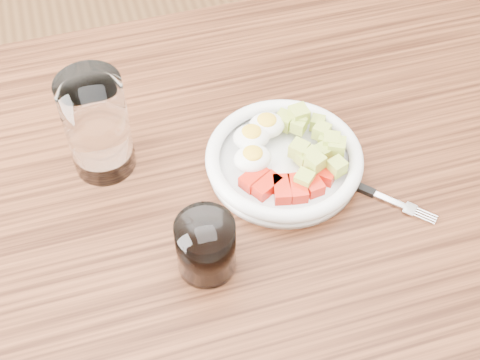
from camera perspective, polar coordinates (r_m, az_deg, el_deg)
name	(u,v)px	position (r m, az deg, el deg)	size (l,w,h in m)	color
dining_table	(248,235)	(1.06, 0.67, -4.70)	(1.50, 0.90, 0.77)	brown
bowl	(284,158)	(1.00, 3.76, 1.92)	(0.24, 0.24, 0.06)	white
fork	(363,189)	(1.00, 10.42, -0.73)	(0.14, 0.14, 0.01)	black
water_glass	(97,126)	(0.98, -12.11, 4.56)	(0.09, 0.09, 0.17)	white
coffee_glass	(206,246)	(0.88, -2.93, -5.69)	(0.08, 0.08, 0.09)	white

